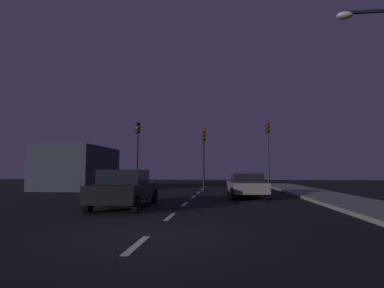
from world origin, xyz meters
name	(u,v)px	position (x,y,z in m)	size (l,w,h in m)	color
ground_plane	(186,203)	(0.00, 7.00, 0.00)	(80.00, 80.00, 0.00)	black
sidewalk_curb_right	(353,203)	(7.50, 7.00, 0.07)	(3.00, 40.00, 0.15)	gray
lane_stripe_nearest	(137,245)	(0.00, -1.20, 0.00)	(0.16, 1.60, 0.01)	silver
lane_stripe_second	(170,217)	(0.00, 2.60, 0.00)	(0.16, 1.60, 0.01)	silver
lane_stripe_third	(185,204)	(0.00, 6.40, 0.00)	(0.16, 1.60, 0.01)	silver
lane_stripe_fourth	(193,197)	(0.00, 10.20, 0.00)	(0.16, 1.60, 0.01)	silver
lane_stripe_fifth	(199,192)	(0.00, 14.00, 0.00)	(0.16, 1.60, 0.01)	silver
lane_stripe_sixth	(202,189)	(0.00, 17.80, 0.00)	(0.16, 1.60, 0.01)	silver
lane_stripe_seventh	(205,187)	(0.00, 21.60, 0.00)	(0.16, 1.60, 0.01)	silver
traffic_signal_left	(137,143)	(-5.00, 15.80, 3.74)	(0.32, 0.38, 5.37)	black
traffic_signal_center	(204,148)	(0.24, 15.80, 3.31)	(0.32, 0.38, 4.71)	black
traffic_signal_right	(268,142)	(5.13, 15.80, 3.68)	(0.32, 0.38, 5.28)	#2D2D30
car_stopped_ahead	(246,185)	(3.03, 10.19, 0.71)	(2.21, 4.48, 1.36)	gray
car_adjacent_lane	(125,188)	(-2.30, 4.92, 0.79)	(2.13, 4.65, 1.55)	black
storefront_left	(78,168)	(-10.29, 16.66, 1.75)	(4.58, 6.94, 3.50)	#333847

